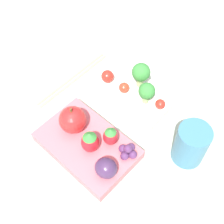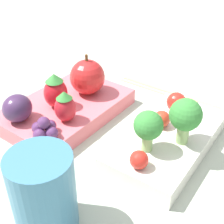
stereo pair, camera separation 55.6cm
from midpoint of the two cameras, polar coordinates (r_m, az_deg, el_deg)
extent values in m
plane|color=#ADB7A3|center=(0.49, 25.52, -28.36)|extent=(4.00, 4.00, 0.00)
cube|color=silver|center=(0.50, 35.36, -29.53)|extent=(0.20, 0.12, 0.02)
cube|color=#DB6670|center=(0.48, 14.51, -25.40)|extent=(0.21, 0.15, 0.02)
cylinder|color=#93B770|center=(0.48, 39.02, -28.91)|extent=(0.02, 0.02, 0.02)
sphere|color=#388438|center=(0.46, 40.41, -27.03)|extent=(0.04, 0.04, 0.04)
cylinder|color=#93B770|center=(0.46, 34.89, -32.12)|extent=(0.01, 0.01, 0.02)
sphere|color=#388438|center=(0.44, 36.11, -30.56)|extent=(0.03, 0.03, 0.03)
sphere|color=red|center=(0.44, 35.70, -35.86)|extent=(0.02, 0.02, 0.02)
sphere|color=red|center=(0.48, 34.47, -26.52)|extent=(0.02, 0.02, 0.02)
sphere|color=red|center=(0.51, 34.93, -22.13)|extent=(0.03, 0.03, 0.03)
sphere|color=red|center=(0.47, 18.46, -18.84)|extent=(0.05, 0.05, 0.05)
cylinder|color=brown|center=(0.45, 19.17, -16.42)|extent=(0.00, 0.00, 0.01)
ellipsoid|color=red|center=(0.43, 17.71, -27.77)|extent=(0.03, 0.03, 0.04)
cone|color=#388438|center=(0.41, 18.26, -26.33)|extent=(0.02, 0.02, 0.01)
ellipsoid|color=red|center=(0.44, 14.05, -23.83)|extent=(0.03, 0.03, 0.04)
cone|color=#388438|center=(0.42, 14.54, -22.00)|extent=(0.03, 0.03, 0.01)
ellipsoid|color=#42284C|center=(0.42, 8.05, -28.58)|extent=(0.04, 0.04, 0.04)
sphere|color=#562D5B|center=(0.42, 14.93, -34.28)|extent=(0.02, 0.02, 0.02)
sphere|color=#562D5B|center=(0.42, 17.12, -33.39)|extent=(0.02, 0.02, 0.02)
sphere|color=#562D5B|center=(0.43, 15.85, -31.68)|extent=(0.02, 0.02, 0.02)
sphere|color=#562D5B|center=(0.42, 13.69, -32.51)|extent=(0.02, 0.02, 0.02)
sphere|color=#562D5B|center=(0.41, 15.68, -32.31)|extent=(0.02, 0.02, 0.02)
cylinder|color=teal|center=(0.39, 25.82, -46.92)|extent=(0.06, 0.06, 0.09)
cylinder|color=tan|center=(0.58, 30.90, -17.95)|extent=(0.04, 0.21, 0.01)
cylinder|color=tan|center=(0.58, 31.06, -17.27)|extent=(0.04, 0.21, 0.01)
camera|label=1|loc=(0.28, -73.37, 47.78)|focal=50.00mm
camera|label=2|loc=(0.28, 106.63, -47.78)|focal=50.00mm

